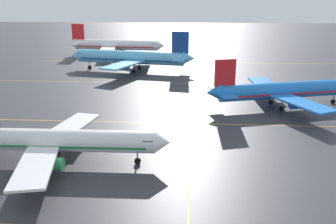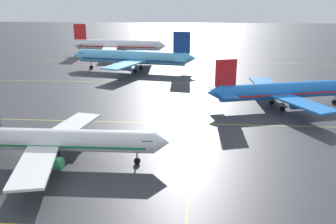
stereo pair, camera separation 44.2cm
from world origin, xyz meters
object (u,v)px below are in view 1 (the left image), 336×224
at_px(airliner_second_row, 283,90).
at_px(airliner_far_left_stand, 115,45).
at_px(airliner_front_gate, 58,141).
at_px(airliner_third_row, 132,58).

xyz_separation_m(airliner_second_row, airliner_far_left_stand, (-51.03, 68.53, 0.47)).
bearing_deg(airliner_far_left_stand, airliner_front_gate, -83.13).
distance_m(airliner_front_gate, airliner_far_left_stand, 99.48).
xyz_separation_m(airliner_front_gate, airliner_second_row, (39.14, 30.23, 0.35)).
bearing_deg(airliner_third_row, airliner_far_left_stand, 110.71).
distance_m(airliner_third_row, airliner_far_left_stand, 33.44).
xyz_separation_m(airliner_third_row, airliner_far_left_stand, (-11.83, 31.28, -0.17)).
distance_m(airliner_front_gate, airliner_third_row, 67.49).
height_order(airliner_second_row, airliner_third_row, airliner_third_row).
bearing_deg(airliner_second_row, airliner_front_gate, -142.31).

